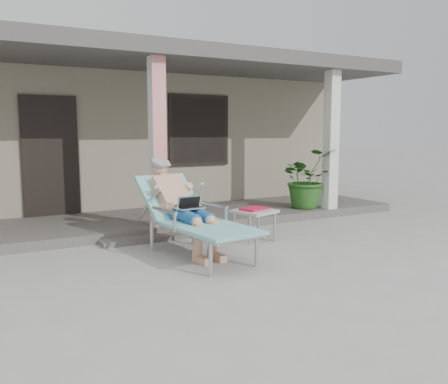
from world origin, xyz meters
TOP-DOWN VIEW (x-y plane):
  - ground at (0.00, 0.00)m, footprint 60.00×60.00m
  - house at (0.00, 6.50)m, footprint 10.40×5.40m
  - porch_deck at (0.00, 3.00)m, footprint 10.00×2.00m
  - porch_overhang at (0.00, 2.95)m, footprint 10.00×2.30m
  - porch_step at (0.00, 1.85)m, footprint 2.00×0.30m
  - lounger at (-0.06, 0.92)m, footprint 1.03×2.14m
  - side_table at (1.15, 1.16)m, footprint 0.69×0.69m
  - potted_palm at (3.17, 2.44)m, footprint 1.19×1.08m

SIDE VIEW (x-z plane):
  - ground at x=0.00m, z-range 0.00..0.00m
  - porch_step at x=0.00m, z-range 0.00..0.07m
  - porch_deck at x=0.00m, z-range 0.00..0.15m
  - side_table at x=1.15m, z-range 0.17..0.66m
  - potted_palm at x=3.17m, z-range 0.15..1.30m
  - lounger at x=-0.06m, z-range 0.16..1.51m
  - house at x=0.00m, z-range 0.02..3.32m
  - porch_overhang at x=0.00m, z-range 1.36..4.21m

